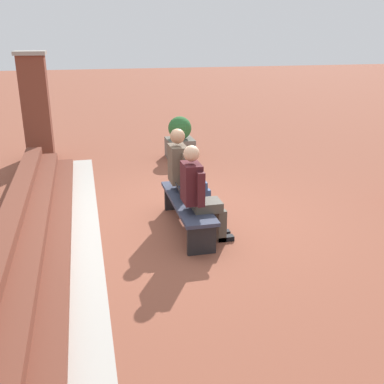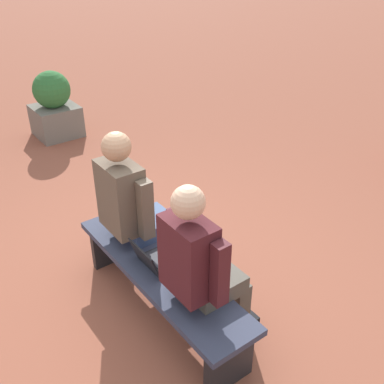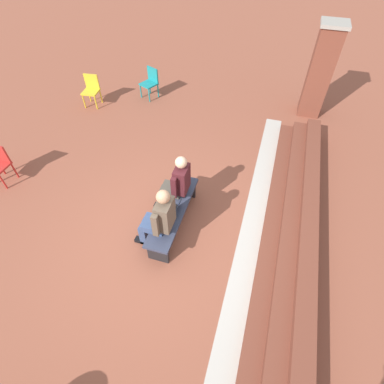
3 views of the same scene
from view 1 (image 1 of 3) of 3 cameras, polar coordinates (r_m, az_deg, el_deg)
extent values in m
plane|color=brown|center=(6.85, -0.83, -3.62)|extent=(60.00, 60.00, 0.00)
cube|color=#B7B2A8|center=(6.42, -13.30, -5.80)|extent=(8.31, 0.40, 0.01)
cube|color=brown|center=(6.43, -19.16, -5.65)|extent=(7.51, 0.90, 0.15)
cube|color=brown|center=(6.39, -20.64, -4.52)|extent=(7.51, 0.60, 0.15)
cube|color=brown|center=(6.36, -22.14, -3.38)|extent=(7.51, 0.30, 0.15)
cube|color=brown|center=(10.49, -19.15, 9.95)|extent=(0.56, 0.56, 2.25)
cube|color=gray|center=(10.38, -19.90, 16.29)|extent=(0.64, 0.64, 0.08)
cube|color=#33384C|center=(6.40, -0.59, -1.23)|extent=(1.80, 0.44, 0.05)
cube|color=black|center=(5.77, 1.23, -6.08)|extent=(0.06, 0.37, 0.40)
cube|color=black|center=(7.21, -2.02, -0.69)|extent=(0.06, 0.37, 0.40)
cube|color=#4C473D|center=(6.03, 1.88, -1.72)|extent=(0.32, 0.38, 0.13)
cube|color=#4C473D|center=(6.12, 3.79, -4.31)|extent=(0.10, 0.11, 0.45)
cube|color=black|center=(6.21, 4.26, -5.87)|extent=(0.10, 0.23, 0.07)
cube|color=#4C473D|center=(6.27, 3.33, -3.69)|extent=(0.10, 0.11, 0.45)
cube|color=black|center=(6.36, 3.79, -5.23)|extent=(0.10, 0.23, 0.07)
cube|color=#47191E|center=(5.87, -0.06, 1.14)|extent=(0.36, 0.23, 0.53)
cube|color=navy|center=(5.91, 1.06, 0.87)|extent=(0.05, 0.01, 0.32)
cube|color=#47191E|center=(5.68, 1.14, 0.29)|extent=(0.09, 0.10, 0.45)
cube|color=#47191E|center=(6.10, 0.04, 1.68)|extent=(0.09, 0.10, 0.45)
sphere|color=#DBAD89|center=(5.75, -0.06, 4.92)|extent=(0.21, 0.21, 0.21)
cube|color=#384C75|center=(6.82, 0.02, 0.89)|extent=(0.34, 0.40, 0.14)
cube|color=#384C75|center=(6.88, 1.81, -1.47)|extent=(0.11, 0.12, 0.45)
cube|color=black|center=(6.97, 2.27, -2.88)|extent=(0.11, 0.24, 0.07)
cube|color=#384C75|center=(7.05, 1.42, -0.95)|extent=(0.11, 0.12, 0.45)
cube|color=black|center=(7.13, 1.87, -2.34)|extent=(0.11, 0.24, 0.07)
cube|color=brown|center=(6.67, -1.82, 3.58)|extent=(0.38, 0.24, 0.56)
cube|color=brown|center=(6.47, -0.77, 2.88)|extent=(0.09, 0.10, 0.47)
cube|color=brown|center=(6.91, -1.66, 4.00)|extent=(0.09, 0.10, 0.47)
sphere|color=tan|center=(6.57, -1.86, 7.10)|extent=(0.22, 0.22, 0.22)
cube|color=black|center=(6.43, -0.33, -0.76)|extent=(0.32, 0.22, 0.02)
cube|color=#2D2D33|center=(6.43, -0.25, -0.66)|extent=(0.29, 0.15, 0.00)
cube|color=black|center=(6.37, -1.57, 0.02)|extent=(0.32, 0.07, 0.19)
cube|color=#33519E|center=(6.37, -1.50, 0.02)|extent=(0.28, 0.06, 0.17)
cube|color=#6B665B|center=(10.21, -1.54, 5.59)|extent=(0.60, 0.60, 0.44)
sphere|color=#2D6B33|center=(10.11, -1.56, 8.12)|extent=(0.52, 0.52, 0.52)
camera|label=2|loc=(3.61, -14.32, 17.66)|focal=42.00mm
camera|label=3|loc=(9.25, -15.62, 31.05)|focal=28.00mm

